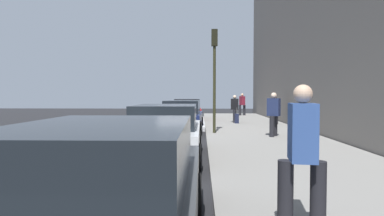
# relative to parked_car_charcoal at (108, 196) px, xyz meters

# --- Properties ---
(ground_plane) EXTENTS (56.00, 56.00, 0.00)m
(ground_plane) POSITION_rel_parked_car_charcoal_xyz_m (12.40, -0.13, -0.76)
(ground_plane) COLOR black
(sidewalk) EXTENTS (28.00, 4.60, 0.15)m
(sidewalk) POSITION_rel_parked_car_charcoal_xyz_m (12.40, -3.43, -0.68)
(sidewalk) COLOR gray
(sidewalk) RESTS_ON ground
(lane_stripe_centre) EXTENTS (28.00, 0.14, 0.01)m
(lane_stripe_centre) POSITION_rel_parked_car_charcoal_xyz_m (12.40, 3.07, -0.75)
(lane_stripe_centre) COLOR gold
(lane_stripe_centre) RESTS_ON ground
(snow_bank_curb) EXTENTS (7.98, 0.56, 0.22)m
(snow_bank_curb) POSITION_rel_parked_car_charcoal_xyz_m (16.92, -0.83, -0.65)
(snow_bank_curb) COLOR white
(snow_bank_curb) RESTS_ON ground
(parked_car_charcoal) EXTENTS (4.68, 1.91, 1.51)m
(parked_car_charcoal) POSITION_rel_parked_car_charcoal_xyz_m (0.00, 0.00, 0.00)
(parked_car_charcoal) COLOR black
(parked_car_charcoal) RESTS_ON ground
(parked_car_white) EXTENTS (4.63, 1.90, 1.51)m
(parked_car_white) POSITION_rel_parked_car_charcoal_xyz_m (5.86, 0.02, -0.00)
(parked_car_white) COLOR black
(parked_car_white) RESTS_ON ground
(parked_car_navy) EXTENTS (4.23, 2.01, 1.51)m
(parked_car_navy) POSITION_rel_parked_car_charcoal_xyz_m (12.77, -0.03, -0.00)
(parked_car_navy) COLOR black
(parked_car_navy) RESTS_ON ground
(parked_car_red) EXTENTS (4.29, 1.99, 1.51)m
(parked_car_red) POSITION_rel_parked_car_charcoal_xyz_m (18.95, 0.01, -0.00)
(parked_car_red) COLOR black
(parked_car_red) RESTS_ON ground
(pedestrian_burgundy_coat) EXTENTS (0.55, 0.56, 1.76)m
(pedestrian_burgundy_coat) POSITION_rel_parked_car_charcoal_xyz_m (23.66, -4.19, 0.33)
(pedestrian_burgundy_coat) COLOR black
(pedestrian_burgundy_coat) RESTS_ON sidewalk
(pedestrian_black_coat) EXTENTS (0.53, 0.47, 1.62)m
(pedestrian_black_coat) POSITION_rel_parked_car_charcoal_xyz_m (16.62, -2.90, 0.26)
(pedestrian_black_coat) COLOR black
(pedestrian_black_coat) RESTS_ON sidewalk
(pedestrian_navy_coat) EXTENTS (0.52, 0.55, 1.72)m
(pedestrian_navy_coat) POSITION_rel_parked_car_charcoal_xyz_m (9.94, -3.77, 0.31)
(pedestrian_navy_coat) COLOR black
(pedestrian_navy_coat) RESTS_ON sidewalk
(pedestrian_blue_coat) EXTENTS (0.51, 0.58, 1.76)m
(pedestrian_blue_coat) POSITION_rel_parked_car_charcoal_xyz_m (0.78, -2.17, 0.33)
(pedestrian_blue_coat) COLOR black
(pedestrian_blue_coat) RESTS_ON sidewalk
(pedestrian_brown_coat) EXTENTS (0.52, 0.51, 1.66)m
(pedestrian_brown_coat) POSITION_rel_parked_car_charcoal_xyz_m (15.52, -5.01, 0.27)
(pedestrian_brown_coat) COLOR black
(pedestrian_brown_coat) RESTS_ON sidewalk
(traffic_light_pole) EXTENTS (0.35, 0.26, 4.42)m
(traffic_light_pole) POSITION_rel_parked_car_charcoal_xyz_m (11.13, -1.49, 2.37)
(traffic_light_pole) COLOR #2D2D19
(traffic_light_pole) RESTS_ON sidewalk
(rolling_suitcase) EXTENTS (0.34, 0.22, 0.90)m
(rolling_suitcase) POSITION_rel_parked_car_charcoal_xyz_m (16.08, -2.97, -0.33)
(rolling_suitcase) COLOR #191E38
(rolling_suitcase) RESTS_ON sidewalk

